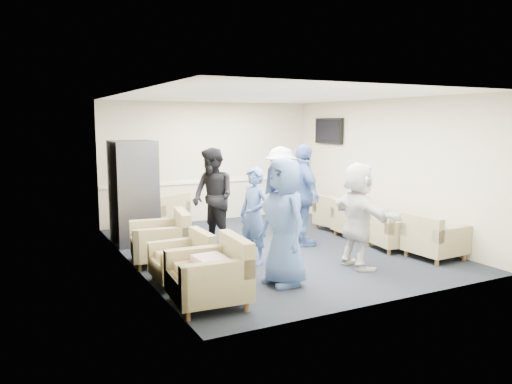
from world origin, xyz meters
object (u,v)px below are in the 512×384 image
armchair_left_near (213,277)px  armchair_right_near (433,240)px  person_mid_left (254,216)px  armchair_right_far (336,215)px  person_front_left (284,222)px  person_back_right (281,190)px  armchair_right_midfar (355,222)px  armchair_left_mid (185,261)px  person_front_right (358,215)px  person_back_left (213,197)px  armchair_corner (164,215)px  armchair_left_far (164,241)px  armchair_right_midnear (392,232)px  person_mid_right (303,195)px  vending_machine (134,192)px

armchair_left_near → armchair_right_near: armchair_left_near is taller
armchair_right_near → person_mid_left: person_mid_left is taller
armchair_left_near → armchair_right_far: 4.91m
person_front_left → person_back_right: (1.57, 2.80, -0.00)m
armchair_right_midfar → armchair_left_near: bearing=122.7°
armchair_right_near → person_back_right: bearing=22.5°
armchair_left_near → armchair_left_mid: size_ratio=1.25×
person_front_right → person_back_left: bearing=35.2°
armchair_right_far → person_back_left: (-2.84, -0.11, 0.59)m
person_mid_left → person_back_right: 2.21m
armchair_right_far → armchair_corner: armchair_corner is taller
armchair_left_far → armchair_right_far: bearing=110.7°
armchair_left_mid → armchair_left_far: armchair_left_far is taller
armchair_right_midnear → person_front_left: 2.86m
person_mid_right → person_front_right: 1.59m
armchair_left_far → person_front_left: bearing=42.5°
person_front_left → person_back_left: bearing=174.8°
armchair_left_far → armchair_right_midnear: size_ratio=1.17×
armchair_right_near → person_back_left: size_ratio=0.46×
armchair_right_far → person_front_left: size_ratio=0.49×
armchair_right_midnear → person_mid_left: (-2.57, 0.35, 0.46)m
armchair_right_midnear → person_back_left: 3.26m
armchair_right_far → person_front_left: 3.85m
armchair_left_far → person_back_left: (1.13, 0.66, 0.55)m
vending_machine → person_back_left: (1.21, -0.93, -0.06)m
armchair_corner → vending_machine: size_ratio=0.59×
armchair_left_far → armchair_right_near: 4.42m
person_mid_right → vending_machine: bearing=64.5°
armchair_left_mid → armchair_right_near: bearing=79.8°
person_mid_right → armchair_right_midfar: bearing=-80.4°
person_front_left → person_front_right: (1.44, 0.18, -0.06)m
armchair_right_midnear → vending_machine: 4.77m
person_mid_right → person_front_right: bearing=-174.7°
armchair_left_mid → vending_machine: 2.77m
person_mid_left → person_back_left: bearing=167.5°
person_mid_left → person_back_right: (1.45, 1.67, 0.11)m
armchair_right_far → person_mid_left: 3.08m
vending_machine → person_mid_right: vending_machine is taller
armchair_right_near → armchair_corner: size_ratio=0.73×
armchair_right_midfar → person_front_right: person_front_right is taller
person_front_left → armchair_left_far: bearing=-153.2°
person_back_left → person_mid_left: bearing=-7.1°
armchair_right_far → person_back_left: 2.90m
armchair_right_midfar → person_front_right: bearing=146.3°
person_back_right → armchair_left_far: bearing=123.7°
armchair_right_midfar → armchair_corner: size_ratio=0.73×
armchair_right_near → person_back_right: size_ratio=0.47×
armchair_left_far → person_back_left: bearing=129.9°
vending_machine → person_mid_right: (2.69, -1.63, -0.03)m
armchair_right_midfar → person_mid_right: 1.43m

